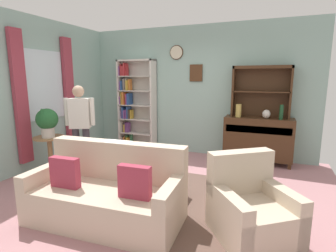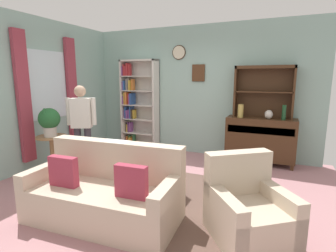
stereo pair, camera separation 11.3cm
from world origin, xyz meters
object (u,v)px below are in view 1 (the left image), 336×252
Objects in this scene: coffee_table at (152,173)px; sideboard_hutch at (261,84)px; armchair_floral at (251,211)px; potted_plant_large at (47,121)px; plant_stand at (50,151)px; bottle_wine at (281,112)px; vase_tall at (238,111)px; bookshelf at (134,105)px; book_stack at (159,166)px; couch_floral at (107,194)px; vase_round at (266,114)px; sideboard at (258,138)px; person_reading at (80,123)px.

sideboard_hutch is at bearing 60.29° from coffee_table.
potted_plant_large is (-3.42, 0.56, 0.68)m from armchair_floral.
plant_stand is 2.05m from coffee_table.
bottle_wine is 2.68m from armchair_floral.
vase_tall reaches higher than armchair_floral.
bookshelf is 2.83m from book_stack.
couch_floral reaches higher than armchair_floral.
sideboard_hutch reaches higher than plant_stand.
coffee_table is (2.05, -0.13, -0.06)m from plant_stand.
vase_round is at bearing 89.44° from armchair_floral.
sideboard_hutch is at bearing 153.04° from bottle_wine.
coffee_table is (1.54, -2.25, -0.69)m from bookshelf.
vase_round is at bearing 59.97° from couch_floral.
sideboard is at bearing 152.83° from vase_round.
coffee_table is at bearing -14.48° from person_reading.
bottle_wine is (0.26, -0.02, 0.05)m from vase_round.
sideboard_hutch reaches higher than vase_tall.
bookshelf is at bearing 176.92° from bottle_wine.
vase_round reaches higher than plant_stand.
vase_tall is at bearing 68.29° from couch_floral.
sideboard is 1.92× the size of plant_stand.
couch_floral is at bearing -116.65° from sideboard_hutch.
sideboard is 0.70× the size of couch_floral.
plant_stand is 1.36× the size of potted_plant_large.
potted_plant_large is (-1.79, 0.85, 0.66)m from couch_floral.
sideboard_hutch is 4.01m from potted_plant_large.
bookshelf is at bearing 76.45° from plant_stand.
plant_stand is at bearing 153.85° from couch_floral.
plant_stand is at bearing 177.08° from book_stack.
bookshelf is at bearing 77.56° from potted_plant_large.
sideboard_hutch is at bearing 33.46° from potted_plant_large.
sideboard_hutch reaches higher than armchair_floral.
couch_floral is (-1.52, -2.93, -0.20)m from sideboard.
vase_round is 3.99m from potted_plant_large.
bottle_wine is 0.35× the size of coffee_table.
plant_stand is (-1.82, 0.89, 0.11)m from couch_floral.
armchair_floral is at bearing 10.11° from couch_floral.
person_reading is (-3.27, -1.67, -0.15)m from bottle_wine.
sideboard is at bearing -1.70° from bookshelf.
person_reading is 1.79m from book_stack.
vase_round is at bearing -2.91° from bookshelf.
sideboard is 1.63× the size of coffee_table.
coffee_table is at bearing -55.70° from bookshelf.
sideboard_hutch reaches higher than person_reading.
couch_floral is 1.89m from person_reading.
sideboard_hutch is at bearing 90.00° from sideboard.
vase_round reaches higher than couch_floral.
vase_tall is 0.78m from bottle_wine.
book_stack is at bearing -127.63° from bottle_wine.
book_stack is (1.69, -0.38, -0.45)m from person_reading.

